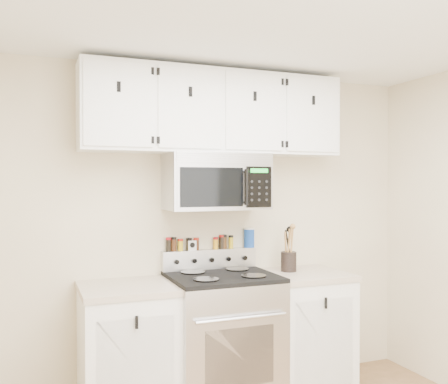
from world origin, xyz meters
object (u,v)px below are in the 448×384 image
object	(u,v)px
range	(223,338)
salt_canister	(249,238)
utensil_crock	(289,260)
microwave	(216,182)

from	to	relation	value
range	salt_canister	size ratio (longest dim) A/B	7.01
utensil_crock	salt_canister	distance (m)	0.36
range	utensil_crock	distance (m)	0.80
utensil_crock	range	bearing A→B (deg)	-170.94
microwave	utensil_crock	world-z (taller)	microwave
utensil_crock	salt_canister	xyz separation A→B (m)	(-0.26, 0.19, 0.17)
range	microwave	distance (m)	1.15
microwave	salt_canister	bearing A→B (deg)	24.61
utensil_crock	salt_canister	bearing A→B (deg)	144.15
microwave	salt_canister	xyz separation A→B (m)	(0.34, 0.16, -0.45)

